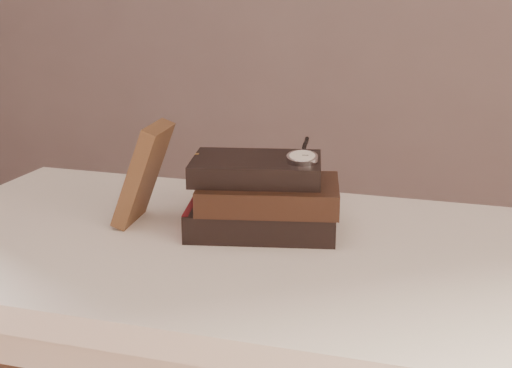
% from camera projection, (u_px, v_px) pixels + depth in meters
% --- Properties ---
extents(table, '(1.00, 0.60, 0.75)m').
position_uv_depth(table, '(215.00, 293.00, 1.14)').
color(table, white).
rests_on(table, ground).
extents(book_stack, '(0.26, 0.20, 0.12)m').
position_uv_depth(book_stack, '(263.00, 197.00, 1.13)').
color(book_stack, black).
rests_on(book_stack, table).
extents(journal, '(0.09, 0.11, 0.17)m').
position_uv_depth(journal, '(143.00, 174.00, 1.16)').
color(journal, '#432919').
rests_on(journal, table).
extents(pocket_watch, '(0.06, 0.15, 0.02)m').
position_uv_depth(pocket_watch, '(303.00, 156.00, 1.10)').
color(pocket_watch, silver).
rests_on(pocket_watch, book_stack).
extents(eyeglasses, '(0.12, 0.13, 0.05)m').
position_uv_depth(eyeglasses, '(217.00, 176.00, 1.21)').
color(eyeglasses, silver).
rests_on(eyeglasses, book_stack).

